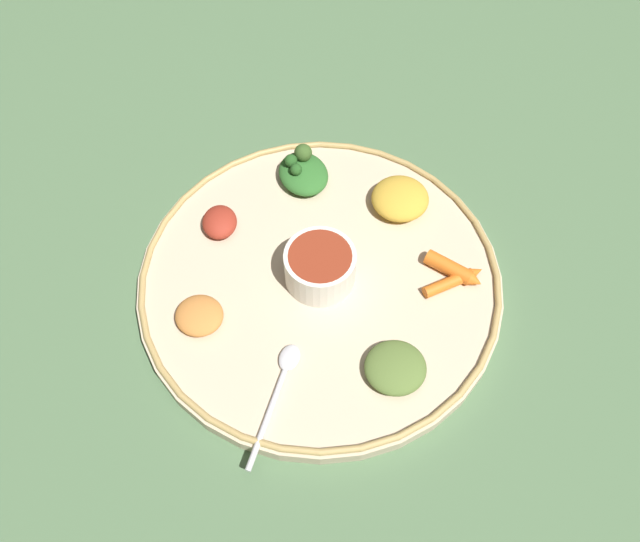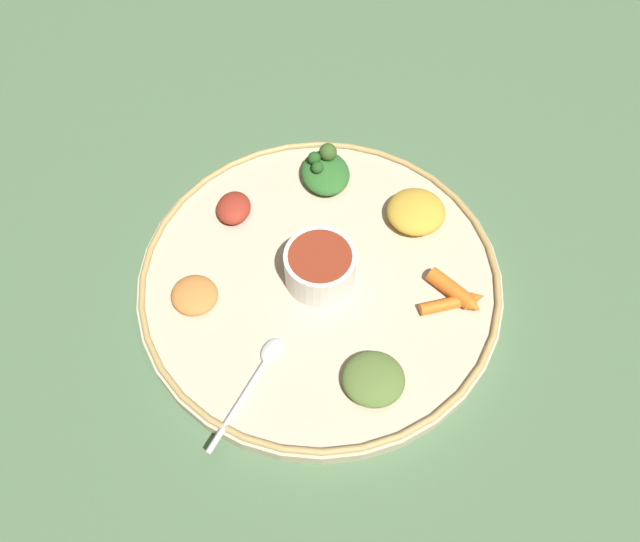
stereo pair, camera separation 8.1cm
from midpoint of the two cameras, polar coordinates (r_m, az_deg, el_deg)
ground_plane at (r=0.84m, az=2.75°, el=-1.50°), size 2.40×2.40×0.00m
platter at (r=0.83m, az=2.78°, el=-1.15°), size 0.46×0.46×0.02m
platter_rim at (r=0.82m, az=2.82°, el=-0.67°), size 0.45×0.45×0.01m
center_bowl at (r=0.80m, az=2.89°, el=0.21°), size 0.09×0.09×0.05m
spoon at (r=0.75m, az=-2.44°, el=-9.31°), size 0.13×0.11×0.01m
greens_pile at (r=0.90m, az=3.02°, el=8.58°), size 0.08×0.07×0.05m
carrot_near_spoon at (r=0.82m, az=14.22°, el=-2.96°), size 0.02×0.08×0.01m
carrot_outer at (r=0.82m, az=14.41°, el=-1.94°), size 0.07×0.06×0.02m
mound_collards at (r=0.75m, az=7.81°, el=-9.59°), size 0.09×0.09×0.02m
mound_squash at (r=0.80m, az=-8.14°, el=-2.08°), size 0.08×0.08×0.02m
mound_beet at (r=0.87m, az=-4.92°, el=5.31°), size 0.06×0.06×0.03m
mound_lentil_yellow at (r=0.87m, az=11.01°, el=4.91°), size 0.08×0.08×0.03m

